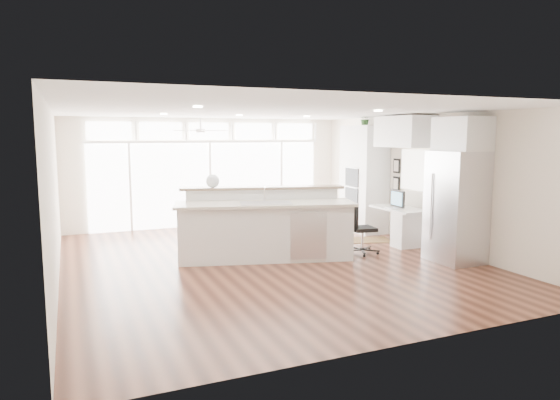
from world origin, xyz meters
name	(u,v)px	position (x,y,z in m)	size (l,w,h in m)	color
floor	(268,261)	(0.00, 0.00, -0.01)	(7.00, 8.00, 0.02)	#3F1D13
ceiling	(267,111)	(0.00, 0.00, 2.70)	(7.00, 8.00, 0.02)	white
wall_back	(209,172)	(0.00, 4.00, 1.35)	(7.00, 0.04, 2.70)	white
wall_front	(407,223)	(0.00, -4.00, 1.35)	(7.00, 0.04, 2.70)	white
wall_left	(54,197)	(-3.50, 0.00, 1.35)	(0.04, 8.00, 2.70)	white
wall_right	(425,180)	(3.50, 0.00, 1.35)	(0.04, 8.00, 2.70)	white
glass_wall	(210,184)	(0.00, 3.94, 1.05)	(5.80, 0.06, 2.08)	white
transom_row	(209,131)	(0.00, 3.94, 2.38)	(5.90, 0.06, 0.40)	white
desk_window	(415,170)	(3.46, 0.30, 1.55)	(0.04, 0.85, 0.85)	silver
ceiling_fan	(200,126)	(-0.50, 2.80, 2.48)	(1.16, 1.16, 0.32)	white
recessed_lights	(263,113)	(0.00, 0.20, 2.68)	(3.40, 3.00, 0.02)	white
oven_cabinet	(364,179)	(3.17, 1.80, 1.25)	(0.64, 1.20, 2.50)	white
desk_nook	(400,226)	(3.13, 0.30, 0.38)	(0.72, 1.30, 0.76)	white
upper_cabinets	(404,132)	(3.17, 0.30, 2.35)	(0.64, 1.30, 0.64)	white
refrigerator	(456,207)	(3.11, -1.35, 1.00)	(0.76, 0.90, 2.00)	silver
fridge_cabinet	(462,134)	(3.17, -1.35, 2.30)	(0.64, 0.90, 0.60)	white
framed_photos	(397,175)	(3.46, 0.92, 1.40)	(0.06, 0.22, 0.80)	black
kitchen_island	(265,224)	(0.01, 0.16, 0.65)	(3.27, 1.23, 1.30)	white
rug	(369,240)	(2.70, 0.81, 0.01)	(0.89, 0.64, 0.01)	#382512
office_chair	(363,228)	(1.90, -0.18, 0.50)	(0.52, 0.48, 0.99)	black
fishbowl	(213,181)	(-0.79, 0.80, 1.43)	(0.26, 0.26, 0.26)	silver
monitor	(398,199)	(3.05, 0.30, 0.96)	(0.08, 0.48, 0.40)	black
keyboard	(391,208)	(2.88, 0.30, 0.77)	(0.12, 0.33, 0.02)	silver
potted_plant	(365,120)	(3.17, 1.80, 2.63)	(0.30, 0.33, 0.26)	#2A5323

